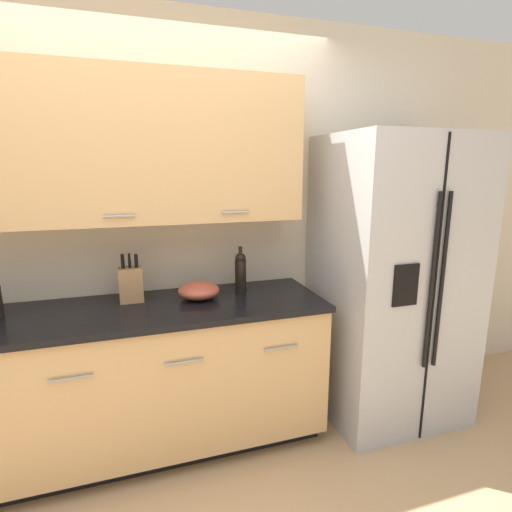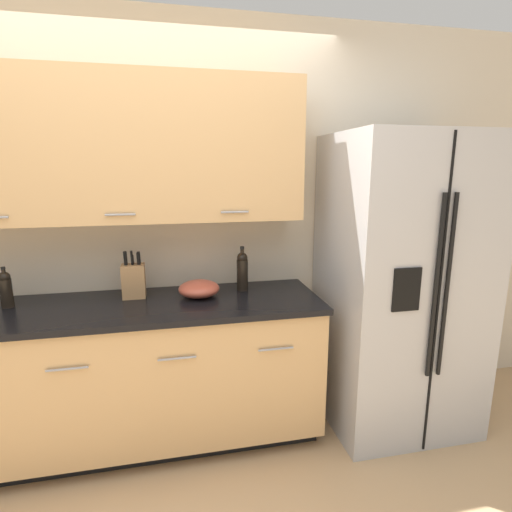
{
  "view_description": "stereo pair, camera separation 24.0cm",
  "coord_description": "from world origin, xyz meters",
  "px_view_note": "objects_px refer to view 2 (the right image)",
  "views": [
    {
      "loc": [
        -0.07,
        -1.35,
        1.67
      ],
      "look_at": [
        0.66,
        0.88,
        1.15
      ],
      "focal_mm": 28.0,
      "sensor_mm": 36.0,
      "label": 1
    },
    {
      "loc": [
        0.16,
        -1.41,
        1.67
      ],
      "look_at": [
        0.66,
        0.88,
        1.15
      ],
      "focal_mm": 28.0,
      "sensor_mm": 36.0,
      "label": 2
    }
  ],
  "objects_px": {
    "mixing_bowl": "(199,289)",
    "knife_block": "(134,280)",
    "refrigerator": "(399,284)",
    "wine_bottle": "(242,270)",
    "oil_bottle": "(6,289)"
  },
  "relations": [
    {
      "from": "mixing_bowl",
      "to": "knife_block",
      "type": "bearing_deg",
      "value": 170.35
    },
    {
      "from": "refrigerator",
      "to": "wine_bottle",
      "type": "xyz_separation_m",
      "value": [
        -0.99,
        0.2,
        0.09
      ]
    },
    {
      "from": "knife_block",
      "to": "refrigerator",
      "type": "bearing_deg",
      "value": -6.64
    },
    {
      "from": "wine_bottle",
      "to": "mixing_bowl",
      "type": "relative_size",
      "value": 1.15
    },
    {
      "from": "refrigerator",
      "to": "mixing_bowl",
      "type": "xyz_separation_m",
      "value": [
        -1.27,
        0.13,
        0.01
      ]
    },
    {
      "from": "refrigerator",
      "to": "knife_block",
      "type": "height_order",
      "value": "refrigerator"
    },
    {
      "from": "knife_block",
      "to": "mixing_bowl",
      "type": "height_order",
      "value": "knife_block"
    },
    {
      "from": "oil_bottle",
      "to": "refrigerator",
      "type": "bearing_deg",
      "value": -4.0
    },
    {
      "from": "knife_block",
      "to": "mixing_bowl",
      "type": "bearing_deg",
      "value": -9.65
    },
    {
      "from": "oil_bottle",
      "to": "mixing_bowl",
      "type": "bearing_deg",
      "value": -1.93
    },
    {
      "from": "refrigerator",
      "to": "knife_block",
      "type": "relative_size",
      "value": 6.39
    },
    {
      "from": "knife_block",
      "to": "oil_bottle",
      "type": "height_order",
      "value": "knife_block"
    },
    {
      "from": "refrigerator",
      "to": "oil_bottle",
      "type": "bearing_deg",
      "value": 176.0
    },
    {
      "from": "knife_block",
      "to": "wine_bottle",
      "type": "bearing_deg",
      "value": 0.79
    },
    {
      "from": "knife_block",
      "to": "oil_bottle",
      "type": "bearing_deg",
      "value": -177.56
    }
  ]
}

